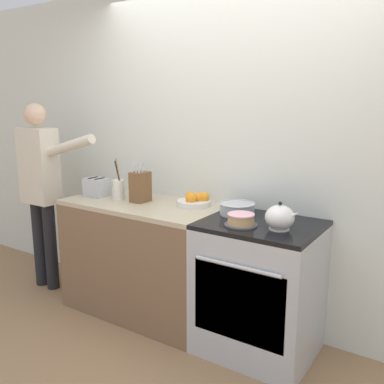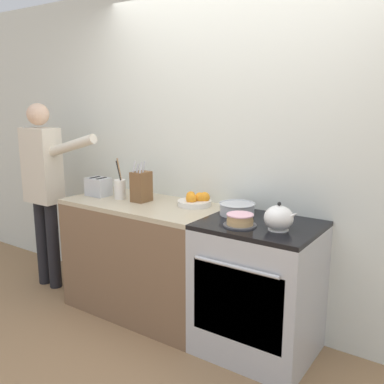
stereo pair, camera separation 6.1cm
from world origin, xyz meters
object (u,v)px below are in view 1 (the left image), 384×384
at_px(knife_block, 140,187).
at_px(fruit_bowl, 195,200).
at_px(layer_cake, 241,220).
at_px(utensil_crock, 119,189).
at_px(toaster, 97,187).
at_px(mixing_bowl, 237,209).
at_px(stove_range, 259,288).
at_px(person_baker, 41,180).
at_px(tea_kettle, 280,218).

bearing_deg(knife_block, fruit_bowl, 16.61).
distance_m(layer_cake, knife_block, 0.98).
height_order(utensil_crock, toaster, utensil_crock).
relative_size(mixing_bowl, knife_block, 0.78).
bearing_deg(utensil_crock, stove_range, 0.02).
height_order(fruit_bowl, person_baker, person_baker).
relative_size(knife_block, fruit_bowl, 1.27).
relative_size(mixing_bowl, utensil_crock, 0.76).
bearing_deg(toaster, layer_cake, -4.28).
distance_m(mixing_bowl, person_baker, 1.86).
xyz_separation_m(mixing_bowl, knife_block, (-0.82, -0.08, 0.08)).
xyz_separation_m(layer_cake, person_baker, (-1.99, -0.00, 0.05)).
bearing_deg(person_baker, tea_kettle, -10.26).
relative_size(layer_cake, fruit_bowl, 0.83).
bearing_deg(fruit_bowl, knife_block, -163.39).
relative_size(utensil_crock, person_baker, 0.20).
bearing_deg(knife_block, stove_range, -1.37).
bearing_deg(stove_range, layer_cake, -123.54).
relative_size(toaster, person_baker, 0.12).
relative_size(utensil_crock, fruit_bowl, 1.31).
bearing_deg(fruit_bowl, layer_cake, -27.83).
height_order(mixing_bowl, person_baker, person_baker).
bearing_deg(tea_kettle, mixing_bowl, 156.12).
bearing_deg(layer_cake, stove_range, 56.46).
bearing_deg(utensil_crock, layer_cake, -6.11).
height_order(stove_range, layer_cake, layer_cake).
height_order(tea_kettle, knife_block, knife_block).
xyz_separation_m(tea_kettle, knife_block, (-1.21, 0.09, 0.04)).
xyz_separation_m(utensil_crock, fruit_bowl, (0.64, 0.15, -0.04)).
height_order(tea_kettle, mixing_bowl, tea_kettle).
distance_m(layer_cake, toaster, 1.40).
bearing_deg(tea_kettle, fruit_bowl, 163.81).
bearing_deg(utensil_crock, toaster, -174.82).
distance_m(knife_block, person_baker, 1.04).
height_order(tea_kettle, person_baker, person_baker).
bearing_deg(knife_block, mixing_bowl, 5.33).
relative_size(stove_range, layer_cake, 4.30).
bearing_deg(person_baker, stove_range, -8.23).
bearing_deg(person_baker, utensil_crock, -2.93).
distance_m(tea_kettle, mixing_bowl, 0.42).
xyz_separation_m(tea_kettle, toaster, (-1.64, 0.05, -0.00)).
relative_size(stove_range, tea_kettle, 4.12).
relative_size(mixing_bowl, person_baker, 0.15).
xyz_separation_m(tea_kettle, person_baker, (-2.23, -0.06, 0.01)).
distance_m(layer_cake, mixing_bowl, 0.27).
distance_m(tea_kettle, person_baker, 2.23).
xyz_separation_m(stove_range, toaster, (-1.48, -0.02, 0.54)).
bearing_deg(knife_block, toaster, -173.94).
relative_size(mixing_bowl, fruit_bowl, 0.99).
bearing_deg(mixing_bowl, person_baker, -172.94).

